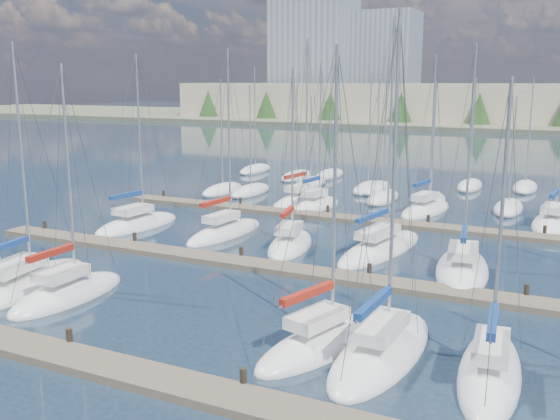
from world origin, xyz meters
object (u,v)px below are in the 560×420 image
at_px(sailboat_l, 462,269).
at_px(sailboat_d, 322,342).
at_px(sailboat_e, 382,351).
at_px(sailboat_o, 316,205).
at_px(sailboat_q, 554,223).
at_px(sailboat_p, 426,209).
at_px(sailboat_f, 490,372).
at_px(sailboat_b, 22,285).
at_px(sailboat_n, 302,200).
at_px(sailboat_k, 381,248).
at_px(sailboat_c, 68,294).
at_px(sailboat_i, 225,232).
at_px(sailboat_h, 137,224).
at_px(sailboat_j, 290,244).

distance_m(sailboat_l, sailboat_d, 13.22).
xyz_separation_m(sailboat_l, sailboat_e, (-0.88, -12.52, 0.00)).
relative_size(sailboat_o, sailboat_q, 1.08).
distance_m(sailboat_p, sailboat_d, 28.60).
bearing_deg(sailboat_e, sailboat_f, 1.58).
xyz_separation_m(sailboat_b, sailboat_n, (3.44, 27.96, 0.03)).
xyz_separation_m(sailboat_l, sailboat_k, (-5.44, 2.26, 0.01)).
distance_m(sailboat_c, sailboat_l, 21.25).
bearing_deg(sailboat_i, sailboat_p, 57.06).
distance_m(sailboat_l, sailboat_b, 23.84).
xyz_separation_m(sailboat_f, sailboat_o, (-17.69, 25.88, 0.01)).
relative_size(sailboat_f, sailboat_k, 0.76).
bearing_deg(sailboat_k, sailboat_e, -63.97).
distance_m(sailboat_h, sailboat_e, 26.47).
bearing_deg(sailboat_c, sailboat_j, 66.76).
distance_m(sailboat_q, sailboat_h, 31.08).
bearing_deg(sailboat_i, sailboat_k, 7.82).
bearing_deg(sailboat_b, sailboat_d, -8.66).
height_order(sailboat_f, sailboat_d, sailboat_d).
bearing_deg(sailboat_c, sailboat_q, 53.50).
relative_size(sailboat_k, sailboat_i, 1.12).
bearing_deg(sailboat_j, sailboat_f, -55.36).
xyz_separation_m(sailboat_p, sailboat_i, (-10.81, -14.04, 0.01)).
relative_size(sailboat_c, sailboat_q, 1.02).
xyz_separation_m(sailboat_q, sailboat_b, (-24.07, -27.99, -0.00)).
relative_size(sailboat_j, sailboat_o, 0.95).
height_order(sailboat_l, sailboat_b, sailboat_l).
bearing_deg(sailboat_n, sailboat_e, -51.45).
relative_size(sailboat_c, sailboat_d, 0.96).
bearing_deg(sailboat_h, sailboat_e, -25.06).
bearing_deg(sailboat_n, sailboat_q, 8.94).
bearing_deg(sailboat_i, sailboat_c, -86.78).
bearing_deg(sailboat_n, sailboat_b, -88.16).
xyz_separation_m(sailboat_c, sailboat_e, (16.01, 0.38, -0.00)).
height_order(sailboat_f, sailboat_b, sailboat_b).
distance_m(sailboat_i, sailboat_h, 7.17).
bearing_deg(sailboat_n, sailboat_k, -40.03).
bearing_deg(sailboat_h, sailboat_i, 11.07).
distance_m(sailboat_c, sailboat_k, 18.99).
relative_size(sailboat_p, sailboat_n, 0.90).
distance_m(sailboat_c, sailboat_f, 20.09).
relative_size(sailboat_k, sailboat_q, 1.28).
bearing_deg(sailboat_l, sailboat_e, -102.54).
relative_size(sailboat_l, sailboat_q, 1.12).
distance_m(sailboat_o, sailboat_k, 14.30).
height_order(sailboat_l, sailboat_h, sailboat_l).
xyz_separation_m(sailboat_o, sailboat_b, (-5.54, -26.25, -0.03)).
bearing_deg(sailboat_c, sailboat_p, 68.94).
height_order(sailboat_o, sailboat_q, sailboat_o).
xyz_separation_m(sailboat_b, sailboat_e, (19.15, 0.41, 0.01)).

